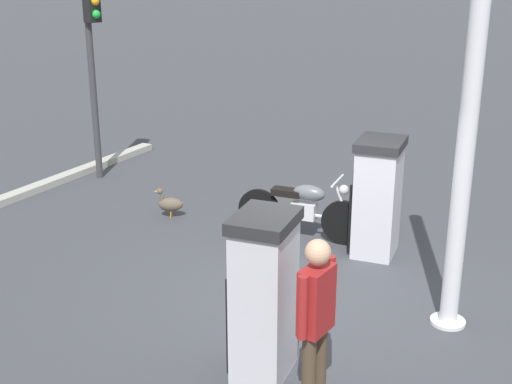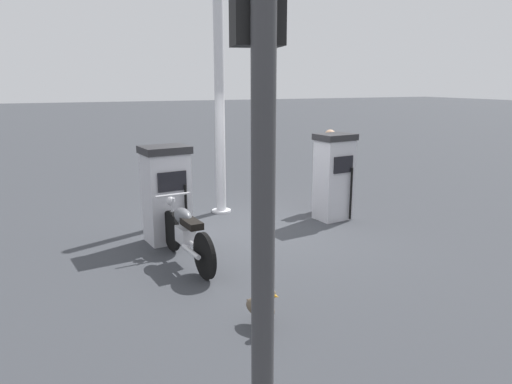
{
  "view_description": "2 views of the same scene",
  "coord_description": "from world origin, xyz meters",
  "px_view_note": "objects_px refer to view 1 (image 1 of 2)",
  "views": [
    {
      "loc": [
        -3.0,
        7.0,
        4.03
      ],
      "look_at": [
        0.98,
        -0.32,
        1.12
      ],
      "focal_mm": 48.68,
      "sensor_mm": 36.0,
      "label": 1
    },
    {
      "loc": [
        7.53,
        -3.43,
        2.68
      ],
      "look_at": [
        0.88,
        -0.48,
        0.98
      ],
      "focal_mm": 33.18,
      "sensor_mm": 36.0,
      "label": 2
    }
  ],
  "objects_px": {
    "fuel_pump_near": "(377,197)",
    "roadside_traffic_light": "(92,46)",
    "motorcycle_near_pump": "(303,208)",
    "canopy_support_pole": "(466,149)",
    "fuel_pump_far": "(264,295)",
    "attendant_person": "(316,315)",
    "wandering_duck": "(170,204)"
  },
  "relations": [
    {
      "from": "motorcycle_near_pump",
      "to": "fuel_pump_near",
      "type": "bearing_deg",
      "value": -179.77
    },
    {
      "from": "fuel_pump_near",
      "to": "roadside_traffic_light",
      "type": "relative_size",
      "value": 0.46
    },
    {
      "from": "motorcycle_near_pump",
      "to": "roadside_traffic_light",
      "type": "xyz_separation_m",
      "value": [
        4.49,
        -0.81,
        1.97
      ]
    },
    {
      "from": "fuel_pump_far",
      "to": "roadside_traffic_light",
      "type": "bearing_deg",
      "value": -36.44
    },
    {
      "from": "fuel_pump_far",
      "to": "roadside_traffic_light",
      "type": "relative_size",
      "value": 0.48
    },
    {
      "from": "attendant_person",
      "to": "fuel_pump_near",
      "type": "bearing_deg",
      "value": -79.32
    },
    {
      "from": "fuel_pump_near",
      "to": "fuel_pump_far",
      "type": "bearing_deg",
      "value": 90.0
    },
    {
      "from": "attendant_person",
      "to": "canopy_support_pole",
      "type": "height_order",
      "value": "canopy_support_pole"
    },
    {
      "from": "wandering_duck",
      "to": "fuel_pump_near",
      "type": "bearing_deg",
      "value": -175.74
    },
    {
      "from": "fuel_pump_near",
      "to": "wandering_duck",
      "type": "height_order",
      "value": "fuel_pump_near"
    },
    {
      "from": "wandering_duck",
      "to": "roadside_traffic_light",
      "type": "height_order",
      "value": "roadside_traffic_light"
    },
    {
      "from": "attendant_person",
      "to": "canopy_support_pole",
      "type": "distance_m",
      "value": 2.54
    },
    {
      "from": "fuel_pump_near",
      "to": "attendant_person",
      "type": "height_order",
      "value": "attendant_person"
    },
    {
      "from": "fuel_pump_near",
      "to": "motorcycle_near_pump",
      "type": "bearing_deg",
      "value": 0.23
    },
    {
      "from": "fuel_pump_far",
      "to": "attendant_person",
      "type": "distance_m",
      "value": 0.77
    },
    {
      "from": "canopy_support_pole",
      "to": "attendant_person",
      "type": "bearing_deg",
      "value": 72.04
    },
    {
      "from": "fuel_pump_far",
      "to": "attendant_person",
      "type": "height_order",
      "value": "attendant_person"
    },
    {
      "from": "fuel_pump_far",
      "to": "wandering_duck",
      "type": "distance_m",
      "value": 4.57
    },
    {
      "from": "fuel_pump_near",
      "to": "roadside_traffic_light",
      "type": "xyz_separation_m",
      "value": [
        5.61,
        -0.81,
        1.61
      ]
    },
    {
      "from": "canopy_support_pole",
      "to": "wandering_duck",
      "type": "bearing_deg",
      "value": -14.59
    },
    {
      "from": "wandering_duck",
      "to": "roadside_traffic_light",
      "type": "xyz_separation_m",
      "value": [
        2.29,
        -1.06,
        2.21
      ]
    },
    {
      "from": "fuel_pump_near",
      "to": "roadside_traffic_light",
      "type": "bearing_deg",
      "value": -8.2
    },
    {
      "from": "fuel_pump_far",
      "to": "attendant_person",
      "type": "bearing_deg",
      "value": 154.85
    },
    {
      "from": "motorcycle_near_pump",
      "to": "canopy_support_pole",
      "type": "bearing_deg",
      "value": 149.71
    },
    {
      "from": "fuel_pump_far",
      "to": "motorcycle_near_pump",
      "type": "distance_m",
      "value": 3.53
    },
    {
      "from": "motorcycle_near_pump",
      "to": "roadside_traffic_light",
      "type": "height_order",
      "value": "roadside_traffic_light"
    },
    {
      "from": "motorcycle_near_pump",
      "to": "fuel_pump_far",
      "type": "bearing_deg",
      "value": 108.54
    },
    {
      "from": "motorcycle_near_pump",
      "to": "attendant_person",
      "type": "relative_size",
      "value": 1.15
    },
    {
      "from": "fuel_pump_far",
      "to": "roadside_traffic_light",
      "type": "height_order",
      "value": "roadside_traffic_light"
    },
    {
      "from": "fuel_pump_near",
      "to": "motorcycle_near_pump",
      "type": "distance_m",
      "value": 1.17
    },
    {
      "from": "attendant_person",
      "to": "roadside_traffic_light",
      "type": "xyz_separation_m",
      "value": [
        6.3,
        -4.47,
        1.46
      ]
    },
    {
      "from": "fuel_pump_near",
      "to": "fuel_pump_far",
      "type": "relative_size",
      "value": 0.97
    }
  ]
}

